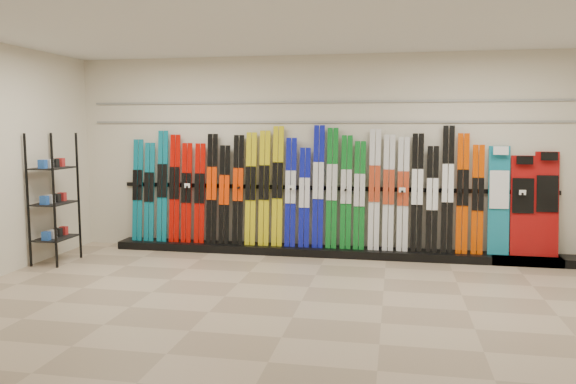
# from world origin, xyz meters

# --- Properties ---
(floor) EXTENTS (8.00, 8.00, 0.00)m
(floor) POSITION_xyz_m (0.00, 0.00, 0.00)
(floor) COLOR gray
(floor) RESTS_ON ground
(back_wall) EXTENTS (8.00, 0.00, 8.00)m
(back_wall) POSITION_xyz_m (0.00, 2.50, 1.50)
(back_wall) COLOR beige
(back_wall) RESTS_ON floor
(ceiling) EXTENTS (8.00, 8.00, 0.00)m
(ceiling) POSITION_xyz_m (0.00, 0.00, 3.00)
(ceiling) COLOR silver
(ceiling) RESTS_ON back_wall
(ski_rack_base) EXTENTS (8.00, 0.40, 0.12)m
(ski_rack_base) POSITION_xyz_m (0.22, 2.28, 0.06)
(ski_rack_base) COLOR black
(ski_rack_base) RESTS_ON floor
(skis) EXTENTS (5.37, 0.21, 1.83)m
(skis) POSITION_xyz_m (-0.43, 2.32, 0.96)
(skis) COLOR #09677C
(skis) RESTS_ON ski_rack_base
(snowboards) EXTENTS (0.95, 0.24, 1.54)m
(snowboards) POSITION_xyz_m (2.77, 2.35, 0.85)
(snowboards) COLOR #14728C
(snowboards) RESTS_ON ski_rack_base
(accessory_rack) EXTENTS (0.40, 0.60, 1.84)m
(accessory_rack) POSITION_xyz_m (-3.75, 1.13, 0.92)
(accessory_rack) COLOR black
(accessory_rack) RESTS_ON floor
(slatwall_rail_0) EXTENTS (7.60, 0.02, 0.03)m
(slatwall_rail_0) POSITION_xyz_m (0.00, 2.48, 2.00)
(slatwall_rail_0) COLOR gray
(slatwall_rail_0) RESTS_ON back_wall
(slatwall_rail_1) EXTENTS (7.60, 0.02, 0.03)m
(slatwall_rail_1) POSITION_xyz_m (0.00, 2.48, 2.30)
(slatwall_rail_1) COLOR gray
(slatwall_rail_1) RESTS_ON back_wall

